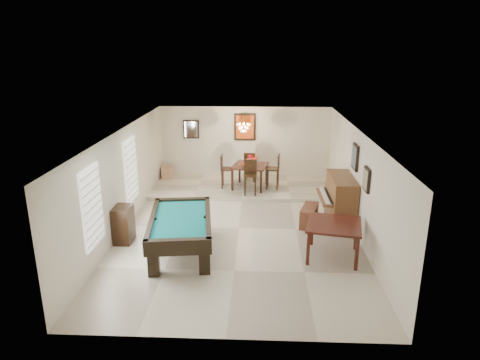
# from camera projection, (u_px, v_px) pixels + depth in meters

# --- Properties ---
(ground_plane) EXTENTS (6.00, 9.00, 0.02)m
(ground_plane) POSITION_uv_depth(u_px,v_px,m) (239.00, 229.00, 11.31)
(ground_plane) COLOR beige
(wall_back) EXTENTS (6.00, 0.04, 2.60)m
(wall_back) POSITION_uv_depth(u_px,v_px,m) (245.00, 143.00, 15.21)
(wall_back) COLOR silver
(wall_back) RESTS_ON ground_plane
(wall_front) EXTENTS (6.00, 0.04, 2.60)m
(wall_front) POSITION_uv_depth(u_px,v_px,m) (225.00, 269.00, 6.63)
(wall_front) COLOR silver
(wall_front) RESTS_ON ground_plane
(wall_left) EXTENTS (0.04, 9.00, 2.60)m
(wall_left) POSITION_uv_depth(u_px,v_px,m) (123.00, 180.00, 11.05)
(wall_left) COLOR silver
(wall_left) RESTS_ON ground_plane
(wall_right) EXTENTS (0.04, 9.00, 2.60)m
(wall_right) POSITION_uv_depth(u_px,v_px,m) (357.00, 183.00, 10.79)
(wall_right) COLOR silver
(wall_right) RESTS_ON ground_plane
(ceiling) EXTENTS (6.00, 9.00, 0.04)m
(ceiling) POSITION_uv_depth(u_px,v_px,m) (239.00, 131.00, 10.53)
(ceiling) COLOR white
(ceiling) RESTS_ON wall_back
(dining_step) EXTENTS (6.00, 2.50, 0.12)m
(dining_step) POSITION_uv_depth(u_px,v_px,m) (243.00, 187.00, 14.39)
(dining_step) COLOR beige
(dining_step) RESTS_ON ground_plane
(window_left_front) EXTENTS (0.06, 1.00, 1.70)m
(window_left_front) POSITION_uv_depth(u_px,v_px,m) (92.00, 207.00, 8.92)
(window_left_front) COLOR white
(window_left_front) RESTS_ON wall_left
(window_left_rear) EXTENTS (0.06, 1.00, 1.70)m
(window_left_rear) POSITION_uv_depth(u_px,v_px,m) (131.00, 170.00, 11.59)
(window_left_rear) COLOR white
(window_left_rear) RESTS_ON wall_left
(pool_table) EXTENTS (1.70, 2.70, 0.85)m
(pool_table) POSITION_uv_depth(u_px,v_px,m) (181.00, 235.00, 9.87)
(pool_table) COLOR black
(pool_table) RESTS_ON ground_plane
(square_table) EXTENTS (1.39, 1.39, 0.82)m
(square_table) POSITION_uv_depth(u_px,v_px,m) (333.00, 240.00, 9.66)
(square_table) COLOR #34130D
(square_table) RESTS_ON ground_plane
(upright_piano) EXTENTS (0.90, 1.61, 1.34)m
(upright_piano) POSITION_uv_depth(u_px,v_px,m) (335.00, 201.00, 11.36)
(upright_piano) COLOR brown
(upright_piano) RESTS_ON ground_plane
(piano_bench) EXTENTS (0.60, 0.98, 0.51)m
(piano_bench) POSITION_uv_depth(u_px,v_px,m) (309.00, 216.00, 11.47)
(piano_bench) COLOR #5B2C1D
(piano_bench) RESTS_ON ground_plane
(apothecary_chest) EXTENTS (0.40, 0.61, 0.91)m
(apothecary_chest) POSITION_uv_depth(u_px,v_px,m) (124.00, 224.00, 10.41)
(apothecary_chest) COLOR black
(apothecary_chest) RESTS_ON ground_plane
(dining_table) EXTENTS (1.27, 1.27, 0.89)m
(dining_table) POSITION_uv_depth(u_px,v_px,m) (250.00, 174.00, 14.08)
(dining_table) COLOR black
(dining_table) RESTS_ON dining_step
(flower_vase) EXTENTS (0.14, 0.14, 0.22)m
(flower_vase) POSITION_uv_depth(u_px,v_px,m) (250.00, 158.00, 13.91)
(flower_vase) COLOR red
(flower_vase) RESTS_ON dining_table
(dining_chair_south) EXTENTS (0.41, 0.41, 1.09)m
(dining_chair_south) POSITION_uv_depth(u_px,v_px,m) (250.00, 178.00, 13.38)
(dining_chair_south) COLOR black
(dining_chair_south) RESTS_ON dining_step
(dining_chair_north) EXTENTS (0.41, 0.41, 1.03)m
(dining_chair_north) POSITION_uv_depth(u_px,v_px,m) (250.00, 166.00, 14.77)
(dining_chair_north) COLOR black
(dining_chair_north) RESTS_ON dining_step
(dining_chair_west) EXTENTS (0.41, 0.41, 1.09)m
(dining_chair_west) POSITION_uv_depth(u_px,v_px,m) (227.00, 171.00, 14.08)
(dining_chair_west) COLOR black
(dining_chair_west) RESTS_ON dining_step
(dining_chair_east) EXTENTS (0.47, 0.47, 1.14)m
(dining_chair_east) POSITION_uv_depth(u_px,v_px,m) (273.00, 171.00, 13.97)
(dining_chair_east) COLOR black
(dining_chair_east) RESTS_ON dining_step
(corner_bench) EXTENTS (0.38, 0.47, 0.41)m
(corner_bench) POSITION_uv_depth(u_px,v_px,m) (167.00, 172.00, 15.22)
(corner_bench) COLOR tan
(corner_bench) RESTS_ON dining_step
(chandelier) EXTENTS (0.44, 0.44, 0.60)m
(chandelier) POSITION_uv_depth(u_px,v_px,m) (244.00, 125.00, 13.70)
(chandelier) COLOR #FFE5B2
(chandelier) RESTS_ON ceiling
(back_painting) EXTENTS (0.75, 0.06, 0.95)m
(back_painting) POSITION_uv_depth(u_px,v_px,m) (245.00, 127.00, 14.99)
(back_painting) COLOR #D84C14
(back_painting) RESTS_ON wall_back
(back_mirror) EXTENTS (0.55, 0.06, 0.65)m
(back_mirror) POSITION_uv_depth(u_px,v_px,m) (191.00, 129.00, 15.10)
(back_mirror) COLOR white
(back_mirror) RESTS_ON wall_back
(right_picture_upper) EXTENTS (0.06, 0.55, 0.65)m
(right_picture_upper) POSITION_uv_depth(u_px,v_px,m) (355.00, 157.00, 10.90)
(right_picture_upper) COLOR slate
(right_picture_upper) RESTS_ON wall_right
(right_picture_lower) EXTENTS (0.06, 0.45, 0.55)m
(right_picture_lower) POSITION_uv_depth(u_px,v_px,m) (367.00, 180.00, 9.72)
(right_picture_lower) COLOR gray
(right_picture_lower) RESTS_ON wall_right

